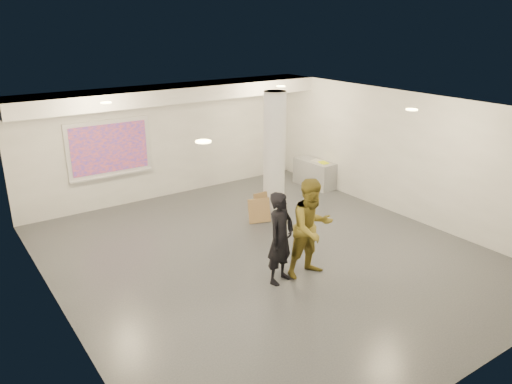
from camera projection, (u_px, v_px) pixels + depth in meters
floor at (267, 255)px, 10.21m from camera, size 8.00×9.00×0.01m
ceiling at (268, 109)px, 9.21m from camera, size 8.00×9.00×0.01m
wall_back at (168, 141)px, 13.20m from camera, size 8.00×0.01×3.00m
wall_front at (479, 280)px, 6.22m from camera, size 8.00×0.01×3.00m
wall_left at (54, 233)px, 7.56m from camera, size 0.01×9.00×3.00m
wall_right at (404, 155)px, 11.86m from camera, size 0.01×9.00×3.00m
soffit_band at (174, 93)px, 12.33m from camera, size 8.00×1.10×0.36m
downlight_nw at (106, 103)px, 9.97m from camera, size 0.22×0.22×0.02m
downlight_ne at (281, 86)px, 12.34m from camera, size 0.22×0.22×0.02m
downlight_sw at (203, 142)px, 6.87m from camera, size 0.22×0.22×0.02m
downlight_se at (412, 110)px, 9.23m from camera, size 0.22×0.22×0.02m
column at (274, 154)px, 11.91m from camera, size 0.52×0.52×3.00m
projection_screen at (109, 149)px, 12.29m from camera, size 2.10×0.13×1.42m
credenza at (315, 173)px, 14.26m from camera, size 0.60×1.31×0.75m
papers_stack at (318, 161)px, 14.08m from camera, size 0.34×0.40×0.02m
postit_pad at (323, 163)px, 13.91m from camera, size 0.21×0.28×0.03m
cardboard_back at (264, 204)px, 12.07m from camera, size 0.57×0.14×0.62m
cardboard_front at (259, 211)px, 11.76m from camera, size 0.56×0.34×0.57m
woman at (281, 238)px, 8.93m from camera, size 0.73×0.60×1.72m
man at (312, 228)px, 9.15m from camera, size 0.94×0.75×1.88m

